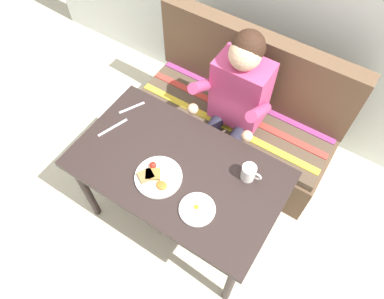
# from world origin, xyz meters

# --- Properties ---
(ground_plane) EXTENTS (8.00, 8.00, 0.00)m
(ground_plane) POSITION_xyz_m (0.00, 0.00, 0.00)
(ground_plane) COLOR beige
(table) EXTENTS (1.20, 0.70, 0.73)m
(table) POSITION_xyz_m (0.00, 0.00, 0.65)
(table) COLOR #2B201E
(table) RESTS_ON ground
(couch) EXTENTS (1.44, 0.56, 1.00)m
(couch) POSITION_xyz_m (0.00, 0.76, 0.33)
(couch) COLOR brown
(couch) RESTS_ON ground
(person) EXTENTS (0.45, 0.61, 1.21)m
(person) POSITION_xyz_m (0.03, 0.59, 0.74)
(person) COLOR #B73C6E
(person) RESTS_ON ground
(plate_breakfast) EXTENTS (0.26, 0.26, 0.05)m
(plate_breakfast) POSITION_xyz_m (-0.06, -0.11, 0.74)
(plate_breakfast) COLOR white
(plate_breakfast) RESTS_ON table
(plate_eggs) EXTENTS (0.19, 0.19, 0.04)m
(plate_eggs) POSITION_xyz_m (0.23, -0.16, 0.74)
(plate_eggs) COLOR white
(plate_eggs) RESTS_ON table
(coffee_mug) EXTENTS (0.12, 0.08, 0.10)m
(coffee_mug) POSITION_xyz_m (0.36, 0.16, 0.78)
(coffee_mug) COLOR white
(coffee_mug) RESTS_ON table
(fork) EXTENTS (0.09, 0.16, 0.00)m
(fork) POSITION_xyz_m (-0.48, 0.20, 0.73)
(fork) COLOR silver
(fork) RESTS_ON table
(knife) EXTENTS (0.08, 0.19, 0.00)m
(knife) POSITION_xyz_m (-0.48, 0.02, 0.73)
(knife) COLOR silver
(knife) RESTS_ON table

